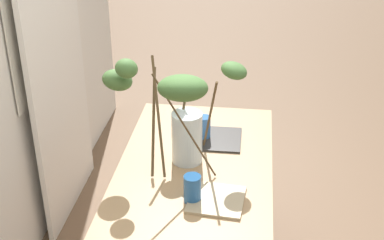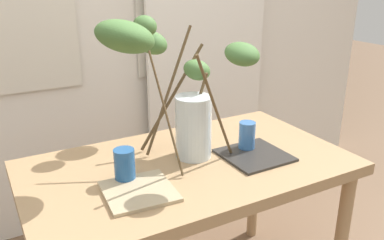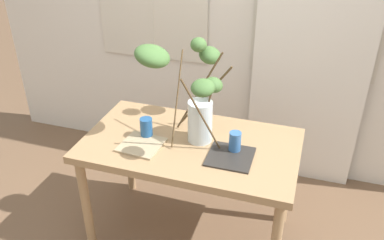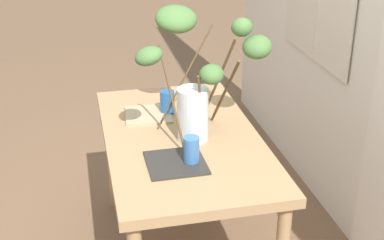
{
  "view_description": "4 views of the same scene",
  "coord_description": "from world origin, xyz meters",
  "px_view_note": "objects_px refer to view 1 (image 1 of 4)",
  "views": [
    {
      "loc": [
        -2.21,
        -0.26,
        2.18
      ],
      "look_at": [
        0.09,
        0.03,
        0.96
      ],
      "focal_mm": 50.27,
      "sensor_mm": 36.0,
      "label": 1
    },
    {
      "loc": [
        -0.72,
        -1.32,
        1.49
      ],
      "look_at": [
        0.06,
        0.07,
        0.91
      ],
      "focal_mm": 38.2,
      "sensor_mm": 36.0,
      "label": 2
    },
    {
      "loc": [
        0.65,
        -1.99,
        2.12
      ],
      "look_at": [
        0.01,
        0.01,
        0.9
      ],
      "focal_mm": 38.12,
      "sensor_mm": 36.0,
      "label": 3
    },
    {
      "loc": [
        2.37,
        -0.47,
        1.97
      ],
      "look_at": [
        0.12,
        0.02,
        0.89
      ],
      "focal_mm": 51.23,
      "sensor_mm": 36.0,
      "label": 4
    }
  ],
  "objects_px": {
    "drinking_glass_blue_left": "(192,189)",
    "drinking_glass_blue_right": "(204,128)",
    "plate_square_right": "(216,139)",
    "vase_with_branches": "(177,109)",
    "dining_table": "(195,181)",
    "plate_square_left": "(216,200)"
  },
  "relations": [
    {
      "from": "vase_with_branches",
      "to": "drinking_glass_blue_left",
      "type": "relative_size",
      "value": 5.54
    },
    {
      "from": "vase_with_branches",
      "to": "drinking_glass_blue_left",
      "type": "height_order",
      "value": "vase_with_branches"
    },
    {
      "from": "drinking_glass_blue_right",
      "to": "plate_square_right",
      "type": "distance_m",
      "value": 0.09
    },
    {
      "from": "dining_table",
      "to": "plate_square_right",
      "type": "xyz_separation_m",
      "value": [
        0.27,
        -0.08,
        0.09
      ]
    },
    {
      "from": "drinking_glass_blue_left",
      "to": "drinking_glass_blue_right",
      "type": "xyz_separation_m",
      "value": [
        0.56,
        0.01,
        0.0
      ]
    },
    {
      "from": "drinking_glass_blue_left",
      "to": "plate_square_left",
      "type": "distance_m",
      "value": 0.12
    },
    {
      "from": "plate_square_right",
      "to": "vase_with_branches",
      "type": "bearing_deg",
      "value": 151.62
    },
    {
      "from": "vase_with_branches",
      "to": "plate_square_left",
      "type": "distance_m",
      "value": 0.45
    },
    {
      "from": "drinking_glass_blue_right",
      "to": "drinking_glass_blue_left",
      "type": "bearing_deg",
      "value": -179.16
    },
    {
      "from": "vase_with_branches",
      "to": "drinking_glass_blue_right",
      "type": "bearing_deg",
      "value": -16.79
    },
    {
      "from": "drinking_glass_blue_right",
      "to": "plate_square_left",
      "type": "relative_size",
      "value": 0.53
    },
    {
      "from": "drinking_glass_blue_right",
      "to": "plate_square_left",
      "type": "distance_m",
      "value": 0.56
    },
    {
      "from": "dining_table",
      "to": "plate_square_left",
      "type": "relative_size",
      "value": 5.47
    },
    {
      "from": "plate_square_left",
      "to": "plate_square_right",
      "type": "distance_m",
      "value": 0.54
    },
    {
      "from": "dining_table",
      "to": "drinking_glass_blue_left",
      "type": "height_order",
      "value": "drinking_glass_blue_left"
    },
    {
      "from": "dining_table",
      "to": "drinking_glass_blue_right",
      "type": "relative_size",
      "value": 10.23
    },
    {
      "from": "drinking_glass_blue_left",
      "to": "plate_square_right",
      "type": "bearing_deg",
      "value": -6.3
    },
    {
      "from": "drinking_glass_blue_left",
      "to": "plate_square_right",
      "type": "relative_size",
      "value": 0.49
    },
    {
      "from": "drinking_glass_blue_left",
      "to": "plate_square_right",
      "type": "height_order",
      "value": "drinking_glass_blue_left"
    },
    {
      "from": "dining_table",
      "to": "plate_square_left",
      "type": "bearing_deg",
      "value": -154.61
    },
    {
      "from": "dining_table",
      "to": "plate_square_left",
      "type": "height_order",
      "value": "plate_square_left"
    },
    {
      "from": "drinking_glass_blue_left",
      "to": "drinking_glass_blue_right",
      "type": "height_order",
      "value": "drinking_glass_blue_right"
    }
  ]
}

